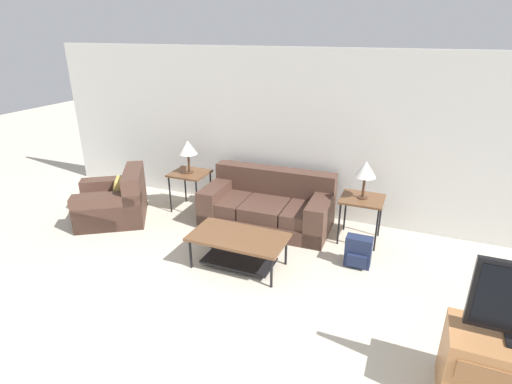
{
  "coord_description": "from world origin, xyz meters",
  "views": [
    {
      "loc": [
        1.78,
        -1.66,
        2.84
      ],
      "look_at": [
        -0.12,
        2.94,
        0.8
      ],
      "focal_mm": 28.0,
      "sensor_mm": 36.0,
      "label": 1
    }
  ],
  "objects_px": {
    "armchair": "(115,202)",
    "backpack": "(358,252)",
    "coffee_table": "(238,244)",
    "couch": "(268,207)",
    "side_table_right": "(362,202)",
    "table_lamp_left": "(188,148)",
    "table_lamp_right": "(366,170)",
    "side_table_left": "(190,176)"
  },
  "relations": [
    {
      "from": "table_lamp_left",
      "to": "table_lamp_right",
      "type": "relative_size",
      "value": 1.0
    },
    {
      "from": "coffee_table",
      "to": "side_table_left",
      "type": "distance_m",
      "value": 1.98
    },
    {
      "from": "armchair",
      "to": "side_table_right",
      "type": "xyz_separation_m",
      "value": [
        3.71,
        0.78,
        0.31
      ]
    },
    {
      "from": "coffee_table",
      "to": "table_lamp_left",
      "type": "xyz_separation_m",
      "value": [
        -1.47,
        1.29,
        0.75
      ]
    },
    {
      "from": "coffee_table",
      "to": "side_table_left",
      "type": "xyz_separation_m",
      "value": [
        -1.47,
        1.29,
        0.27
      ]
    },
    {
      "from": "backpack",
      "to": "table_lamp_right",
      "type": "bearing_deg",
      "value": 97.87
    },
    {
      "from": "coffee_table",
      "to": "side_table_left",
      "type": "relative_size",
      "value": 1.84
    },
    {
      "from": "table_lamp_left",
      "to": "table_lamp_right",
      "type": "bearing_deg",
      "value": 0.0
    },
    {
      "from": "armchair",
      "to": "coffee_table",
      "type": "xyz_separation_m",
      "value": [
        2.4,
        -0.51,
        0.04
      ]
    },
    {
      "from": "armchair",
      "to": "table_lamp_right",
      "type": "bearing_deg",
      "value": 11.81
    },
    {
      "from": "coffee_table",
      "to": "couch",
      "type": "bearing_deg",
      "value": 93.71
    },
    {
      "from": "coffee_table",
      "to": "table_lamp_right",
      "type": "bearing_deg",
      "value": 44.53
    },
    {
      "from": "table_lamp_right",
      "to": "backpack",
      "type": "distance_m",
      "value": 1.12
    },
    {
      "from": "armchair",
      "to": "table_lamp_left",
      "type": "relative_size",
      "value": 2.57
    },
    {
      "from": "couch",
      "to": "side_table_right",
      "type": "distance_m",
      "value": 1.43
    },
    {
      "from": "couch",
      "to": "backpack",
      "type": "xyz_separation_m",
      "value": [
        1.49,
        -0.67,
        -0.09
      ]
    },
    {
      "from": "coffee_table",
      "to": "table_lamp_left",
      "type": "height_order",
      "value": "table_lamp_left"
    },
    {
      "from": "side_table_left",
      "to": "coffee_table",
      "type": "bearing_deg",
      "value": -41.21
    },
    {
      "from": "armchair",
      "to": "side_table_left",
      "type": "xyz_separation_m",
      "value": [
        0.93,
        0.78,
        0.31
      ]
    },
    {
      "from": "couch",
      "to": "side_table_left",
      "type": "distance_m",
      "value": 1.42
    },
    {
      "from": "side_table_left",
      "to": "table_lamp_left",
      "type": "height_order",
      "value": "table_lamp_left"
    },
    {
      "from": "couch",
      "to": "armchair",
      "type": "xyz_separation_m",
      "value": [
        -2.32,
        -0.75,
        -0.01
      ]
    },
    {
      "from": "table_lamp_left",
      "to": "backpack",
      "type": "distance_m",
      "value": 3.09
    },
    {
      "from": "armchair",
      "to": "table_lamp_right",
      "type": "distance_m",
      "value": 3.88
    },
    {
      "from": "armchair",
      "to": "coffee_table",
      "type": "bearing_deg",
      "value": -12.04
    },
    {
      "from": "side_table_left",
      "to": "table_lamp_right",
      "type": "xyz_separation_m",
      "value": [
        2.78,
        0.0,
        0.48
      ]
    },
    {
      "from": "armchair",
      "to": "coffee_table",
      "type": "height_order",
      "value": "armchair"
    },
    {
      "from": "table_lamp_left",
      "to": "backpack",
      "type": "xyz_separation_m",
      "value": [
        2.88,
        -0.69,
        -0.87
      ]
    },
    {
      "from": "table_lamp_left",
      "to": "table_lamp_right",
      "type": "distance_m",
      "value": 2.78
    },
    {
      "from": "backpack",
      "to": "table_lamp_left",
      "type": "bearing_deg",
      "value": 166.45
    },
    {
      "from": "side_table_left",
      "to": "backpack",
      "type": "xyz_separation_m",
      "value": [
        2.88,
        -0.69,
        -0.4
      ]
    },
    {
      "from": "armchair",
      "to": "backpack",
      "type": "distance_m",
      "value": 3.81
    },
    {
      "from": "couch",
      "to": "coffee_table",
      "type": "relative_size",
      "value": 1.61
    },
    {
      "from": "side_table_left",
      "to": "table_lamp_left",
      "type": "bearing_deg",
      "value": 0.0
    },
    {
      "from": "side_table_right",
      "to": "table_lamp_right",
      "type": "bearing_deg",
      "value": 0.0
    },
    {
      "from": "side_table_right",
      "to": "table_lamp_left",
      "type": "distance_m",
      "value": 2.82
    },
    {
      "from": "couch",
      "to": "side_table_left",
      "type": "xyz_separation_m",
      "value": [
        -1.39,
        0.02,
        0.3
      ]
    },
    {
      "from": "side_table_right",
      "to": "table_lamp_right",
      "type": "relative_size",
      "value": 1.23
    },
    {
      "from": "couch",
      "to": "table_lamp_left",
      "type": "xyz_separation_m",
      "value": [
        -1.39,
        0.02,
        0.78
      ]
    },
    {
      "from": "couch",
      "to": "backpack",
      "type": "height_order",
      "value": "couch"
    },
    {
      "from": "coffee_table",
      "to": "backpack",
      "type": "relative_size",
      "value": 2.99
    },
    {
      "from": "coffee_table",
      "to": "side_table_right",
      "type": "relative_size",
      "value": 1.84
    }
  ]
}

